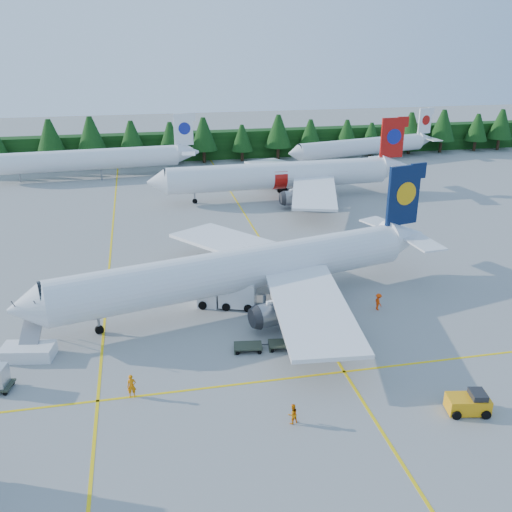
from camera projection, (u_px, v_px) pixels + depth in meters
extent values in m
plane|color=gray|center=(259.00, 343.00, 51.96)|extent=(320.00, 320.00, 0.00)
cube|color=yellow|center=(109.00, 271.00, 67.54)|extent=(0.25, 120.00, 0.01)
cube|color=yellow|center=(273.00, 259.00, 71.31)|extent=(0.25, 120.00, 0.01)
cube|color=yellow|center=(274.00, 380.00, 46.49)|extent=(80.00, 0.25, 0.01)
cube|color=black|center=(182.00, 146.00, 125.56)|extent=(220.00, 4.00, 6.00)
cylinder|color=white|center=(237.00, 270.00, 57.79)|extent=(37.29, 12.78, 4.39)
cone|color=white|center=(26.00, 308.00, 49.90)|extent=(3.99, 4.97, 4.39)
cube|color=#071638|center=(403.00, 195.00, 63.72)|extent=(4.14, 1.32, 6.80)
cube|color=white|center=(232.00, 243.00, 67.19)|extent=(14.14, 17.47, 1.24)
cylinder|color=gray|center=(224.00, 267.00, 64.39)|extent=(4.15, 3.09, 2.30)
cube|color=white|center=(311.00, 307.00, 51.46)|extent=(7.93, 16.94, 1.24)
cylinder|color=gray|center=(275.00, 314.00, 53.66)|extent=(4.15, 3.09, 2.30)
cylinder|color=gray|center=(99.00, 325.00, 53.35)|extent=(0.26, 0.26, 1.86)
cylinder|color=white|center=(278.00, 175.00, 95.91)|extent=(37.50, 5.37, 4.40)
cone|color=white|center=(157.00, 182.00, 91.62)|extent=(3.19, 4.48, 4.40)
cube|color=#AE100B|center=(392.00, 138.00, 98.20)|extent=(4.19, 0.49, 6.82)
cube|color=white|center=(282.00, 166.00, 105.32)|extent=(11.72, 17.75, 1.25)
cylinder|color=gray|center=(274.00, 179.00, 102.72)|extent=(3.80, 2.41, 2.31)
cube|color=white|center=(314.00, 192.00, 88.38)|extent=(11.02, 17.69, 1.25)
cylinder|color=gray|center=(295.00, 198.00, 91.17)|extent=(3.80, 2.41, 2.31)
cylinder|color=gray|center=(195.00, 198.00, 94.00)|extent=(0.26, 0.26, 1.87)
cylinder|color=white|center=(89.00, 160.00, 109.48)|extent=(34.04, 6.19, 3.98)
cube|color=white|center=(183.00, 129.00, 112.22)|extent=(3.80, 0.60, 6.17)
cylinder|color=gray|center=(20.00, 178.00, 107.32)|extent=(0.24, 0.24, 1.59)
cylinder|color=white|center=(362.00, 147.00, 123.52)|extent=(30.72, 10.47, 3.61)
cone|color=white|center=(294.00, 153.00, 117.04)|extent=(3.28, 4.09, 3.61)
cube|color=white|center=(425.00, 121.00, 128.38)|extent=(3.41, 1.09, 5.60)
cylinder|color=gray|center=(315.00, 163.00, 119.90)|extent=(0.22, 0.22, 1.44)
cube|color=white|center=(28.00, 352.00, 49.48)|extent=(4.77, 3.08, 1.16)
cube|color=gray|center=(33.00, 322.00, 50.77)|extent=(2.41, 4.44, 3.13)
cube|color=gray|center=(39.00, 297.00, 52.20)|extent=(2.09, 1.59, 0.13)
cube|color=silver|center=(208.00, 295.00, 58.92)|extent=(2.60, 2.60, 2.15)
cube|color=black|center=(208.00, 291.00, 58.73)|extent=(2.28, 2.41, 0.92)
cube|color=silver|center=(238.00, 293.00, 58.39)|extent=(4.22, 3.33, 2.66)
cube|color=orange|center=(468.00, 404.00, 42.35)|extent=(3.30, 2.15, 1.20)
cube|color=black|center=(478.00, 395.00, 42.08)|extent=(1.33, 1.59, 0.55)
cube|color=#2F3627|center=(248.00, 346.00, 50.65)|extent=(2.68, 1.88, 0.15)
cube|color=#2F3627|center=(283.00, 343.00, 51.04)|extent=(2.68, 1.88, 0.15)
cube|color=#2F3627|center=(316.00, 341.00, 51.43)|extent=(2.68, 1.88, 0.15)
cube|color=#2F3627|center=(350.00, 339.00, 51.81)|extent=(2.68, 1.88, 0.15)
imported|color=orange|center=(132.00, 386.00, 44.04)|extent=(0.71, 0.47, 1.92)
imported|color=orange|center=(293.00, 414.00, 41.10)|extent=(0.92, 0.80, 1.59)
imported|color=#EF3B05|center=(378.00, 302.00, 57.93)|extent=(0.55, 0.78, 1.80)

